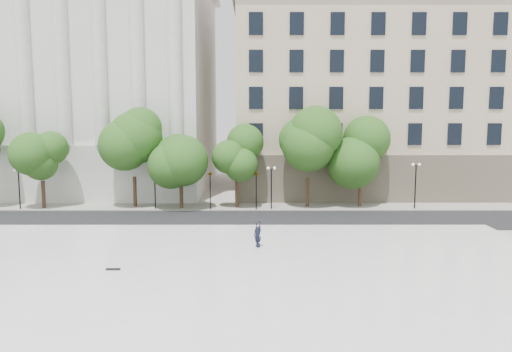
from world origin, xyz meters
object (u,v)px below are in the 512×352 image
object	(u,v)px
traffic_light_west	(210,172)
traffic_light_east	(256,172)
person_lying	(258,244)
skateboard	(113,269)

from	to	relation	value
traffic_light_west	traffic_light_east	size ratio (longest dim) A/B	1.00
person_lying	skateboard	bearing A→B (deg)	168.20
traffic_light_west	traffic_light_east	distance (m)	4.36
traffic_light_west	skateboard	world-z (taller)	traffic_light_west
traffic_light_west	skateboard	distance (m)	20.35
traffic_light_west	skateboard	size ratio (longest dim) A/B	5.40
traffic_light_east	person_lying	world-z (taller)	traffic_light_east
person_lying	skateboard	size ratio (longest dim) A/B	2.15
traffic_light_east	person_lying	distance (m)	15.29
skateboard	traffic_light_east	bearing A→B (deg)	66.60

